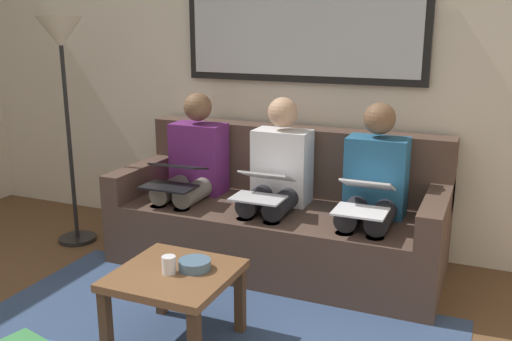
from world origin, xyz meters
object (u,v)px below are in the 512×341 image
Objects in this scene: bowl at (195,265)px; coffee_table at (175,283)px; couch at (280,218)px; standing_lamp at (62,58)px; person_right at (192,169)px; person_middle at (277,179)px; laptop_black at (174,175)px; laptop_white at (365,196)px; laptop_silver at (263,186)px; cup at (169,265)px; framed_mirror at (302,32)px; person_left at (373,190)px.

coffee_table is at bearing 37.91° from bowl.
standing_lamp is (1.55, 0.27, 1.06)m from couch.
person_right reaches higher than couch.
person_middle and person_right have the same top height.
laptop_black reaches higher than bowl.
coffee_table is at bearing 115.06° from person_right.
laptop_white is at bearing -127.60° from bowl.
person_middle is 1.74m from standing_lamp.
bowl is at bearing 88.56° from laptop_silver.
couch is 1.16m from bowl.
couch is 0.31m from person_middle.
cup is 1.96m from standing_lamp.
bowl is 0.42× the size of laptop_white.
standing_lamp reaches higher than person_middle.
standing_lamp is (2.19, -0.03, 0.74)m from laptop_white.
person_middle is (-0.02, -1.09, 0.17)m from bowl.
person_left is at bearing 144.48° from framed_mirror.
standing_lamp reaches higher than laptop_black.
laptop_white is at bearing -179.10° from laptop_black.
laptop_silver reaches higher than coffee_table.
standing_lamp is (0.91, -0.05, 0.74)m from laptop_black.
bowl is at bearing 58.65° from person_left.
person_left is 0.68m from laptop_silver.
person_middle is at bearing 0.00° from person_left.
couch is at bearing -90.00° from person_middle.
standing_lamp reaches higher than laptop_white.
standing_lamp reaches higher than person_right.
laptop_silver is 1.00× the size of laptop_black.
couch is 3.83× the size of coffee_table.
cup is 0.08× the size of person_left.
person_left reaches higher than laptop_silver.
framed_mirror is at bearing -90.79° from bowl.
standing_lamp reaches higher than couch.
laptop_silver is at bearing 178.58° from standing_lamp.
framed_mirror is 1.23m from person_left.
couch reaches higher than laptop_black.
framed_mirror reaches higher than couch.
person_left is 3.22× the size of laptop_black.
cup is at bearing 57.36° from person_left.
laptop_black is (1.28, 0.25, 0.02)m from person_left.
framed_mirror is at bearing -35.52° from person_left.
person_left is 0.69× the size of standing_lamp.
laptop_black is (1.28, 0.02, -0.00)m from laptop_white.
bowl is at bearing 88.88° from person_middle.
person_middle is (0.00, 0.07, 0.30)m from couch.
laptop_silver is at bearing -179.14° from laptop_black.
coffee_table is 0.14m from bowl.
couch is 1.26m from cup.
laptop_silver is at bearing -91.44° from bowl.
laptop_white reaches higher than cup.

